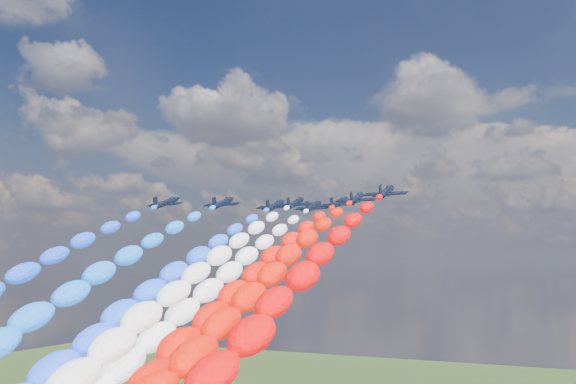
% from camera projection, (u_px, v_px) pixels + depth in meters
% --- Properties ---
extents(jet_0, '(8.83, 11.96, 5.85)m').
position_uv_depth(jet_0, '(166.00, 203.00, 155.86)').
color(jet_0, black).
extents(jet_1, '(9.03, 12.11, 5.85)m').
position_uv_depth(jet_1, '(223.00, 203.00, 156.49)').
color(jet_1, black).
extents(trail_1, '(6.07, 103.24, 48.61)m').
position_uv_depth(trail_1, '(51.00, 318.00, 106.12)').
color(trail_1, blue).
extents(jet_2, '(8.86, 11.98, 5.85)m').
position_uv_depth(jet_2, '(275.00, 205.00, 163.82)').
color(jet_2, black).
extents(trail_2, '(6.07, 103.24, 48.61)m').
position_uv_depth(trail_2, '(137.00, 315.00, 113.46)').
color(trail_2, '#2151FE').
extents(jet_3, '(9.09, 12.15, 5.85)m').
position_uv_depth(jet_3, '(295.00, 203.00, 157.01)').
color(jet_3, black).
extents(trail_3, '(6.07, 103.24, 48.61)m').
position_uv_depth(trail_3, '(158.00, 318.00, 106.65)').
color(trail_3, white).
extents(jet_4, '(8.76, 11.91, 5.85)m').
position_uv_depth(jet_4, '(313.00, 206.00, 166.93)').
color(jet_4, black).
extents(trail_4, '(6.07, 103.24, 48.61)m').
position_uv_depth(trail_4, '(196.00, 313.00, 116.57)').
color(trail_4, white).
extents(jet_5, '(9.32, 12.31, 5.85)m').
position_uv_depth(jet_5, '(339.00, 203.00, 156.51)').
color(jet_5, black).
extents(trail_5, '(6.07, 103.24, 48.61)m').
position_uv_depth(trail_5, '(222.00, 318.00, 106.15)').
color(trail_5, '#F71006').
extents(jet_6, '(9.40, 12.36, 5.85)m').
position_uv_depth(jet_6, '(357.00, 198.00, 145.05)').
color(jet_6, black).
extents(trail_6, '(6.07, 103.24, 48.61)m').
position_uv_depth(trail_6, '(235.00, 325.00, 94.68)').
color(trail_6, red).
extents(jet_7, '(8.90, 12.01, 5.85)m').
position_uv_depth(jet_7, '(386.00, 192.00, 131.74)').
color(jet_7, black).
extents(trail_7, '(6.07, 103.24, 48.61)m').
position_uv_depth(trail_7, '(262.00, 336.00, 81.38)').
color(trail_7, '#EB0406').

